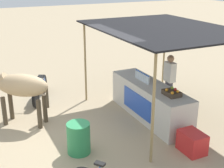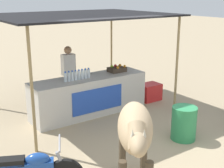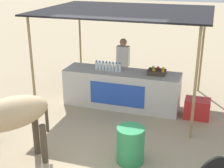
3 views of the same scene
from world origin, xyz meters
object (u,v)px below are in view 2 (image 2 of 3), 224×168
at_px(vendor_behind_counter, 69,76).
at_px(cow, 135,131).
at_px(stall_counter, 89,95).
at_px(fruit_crate, 117,69).
at_px(cooler_box, 150,92).
at_px(water_barrel, 184,123).

relative_size(vendor_behind_counter, cow, 0.98).
height_order(stall_counter, cow, cow).
bearing_deg(stall_counter, vendor_behind_counter, 103.16).
xyz_separation_m(fruit_crate, cooler_box, (1.05, -0.15, -0.79)).
xyz_separation_m(vendor_behind_counter, water_barrel, (1.05, -3.14, -0.49)).
xyz_separation_m(vendor_behind_counter, cow, (-0.96, -3.98, 0.18)).
height_order(fruit_crate, water_barrel, fruit_crate).
relative_size(fruit_crate, cow, 0.26).
bearing_deg(stall_counter, fruit_crate, 3.38).
bearing_deg(fruit_crate, water_barrel, -90.66).
xyz_separation_m(fruit_crate, cow, (-2.04, -3.28, 0.00)).
distance_m(fruit_crate, water_barrel, 2.53).
bearing_deg(cooler_box, water_barrel, -115.25).
xyz_separation_m(fruit_crate, vendor_behind_counter, (-1.07, 0.70, -0.18)).
bearing_deg(vendor_behind_counter, stall_counter, -76.84).
distance_m(cooler_box, cow, 4.47).
distance_m(fruit_crate, cooler_box, 1.32).
distance_m(stall_counter, vendor_behind_counter, 0.86).
bearing_deg(fruit_crate, cooler_box, -8.13).
distance_m(fruit_crate, cow, 3.86).
relative_size(water_barrel, cow, 0.43).
relative_size(fruit_crate, vendor_behind_counter, 0.27).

